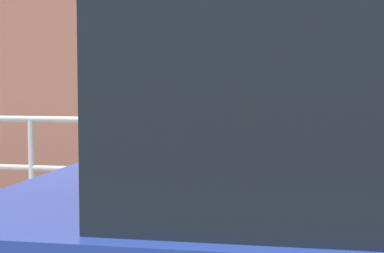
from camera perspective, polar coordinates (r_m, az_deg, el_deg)
name	(u,v)px	position (r m, az deg, el deg)	size (l,w,h in m)	color
parking_meter	(250,134)	(4.07, 5.34, -0.69)	(0.16, 0.17, 1.54)	slate
pedestrian_at_meter	(175,154)	(4.14, -1.59, -2.54)	(0.61, 0.57, 1.67)	black
background_railing	(276,153)	(5.68, 7.70, -2.39)	(24.06, 0.06, 1.10)	gray
backdrop_wall	(294,74)	(8.44, 9.27, 4.75)	(32.00, 0.50, 3.36)	brown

